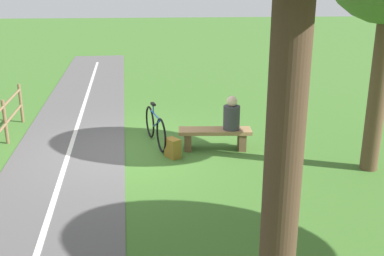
{
  "coord_description": "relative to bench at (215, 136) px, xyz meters",
  "views": [
    {
      "loc": [
        -0.53,
        9.52,
        3.59
      ],
      "look_at": [
        -1.23,
        1.62,
        1.05
      ],
      "focal_mm": 42.7,
      "sensor_mm": 36.0,
      "label": 1
    }
  ],
  "objects": [
    {
      "name": "bicycle",
      "position": [
        1.32,
        -0.46,
        0.08
      ],
      "size": [
        0.46,
        1.79,
        0.94
      ],
      "rotation": [
        0.0,
        0.0,
        1.8
      ],
      "color": "black",
      "rests_on": "ground_plane"
    },
    {
      "name": "backpack",
      "position": [
        0.96,
        0.42,
        -0.11
      ],
      "size": [
        0.37,
        0.4,
        0.42
      ],
      "rotation": [
        0.0,
        0.0,
        2.17
      ],
      "color": "olive",
      "rests_on": "ground_plane"
    },
    {
      "name": "person_seated",
      "position": [
        -0.36,
        0.03,
        0.48
      ],
      "size": [
        0.4,
        0.4,
        0.76
      ],
      "rotation": [
        0.0,
        0.0,
        -0.08
      ],
      "color": "#38383D",
      "rests_on": "bench"
    },
    {
      "name": "bench",
      "position": [
        0.0,
        0.0,
        0.0
      ],
      "size": [
        1.64,
        0.58,
        0.47
      ],
      "rotation": [
        0.0,
        0.0,
        -0.08
      ],
      "color": "#937047",
      "rests_on": "ground_plane"
    },
    {
      "name": "ground_plane",
      "position": [
        1.89,
        0.04,
        -0.32
      ],
      "size": [
        80.0,
        80.0,
        0.0
      ],
      "primitive_type": "plane",
      "color": "#3D6B28"
    }
  ]
}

